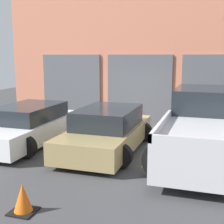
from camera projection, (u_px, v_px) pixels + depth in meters
The scene contains 8 objects.
ground_plane at pixel (125, 134), 11.41m from camera, with size 28.00×28.00×0.00m, color #3D3D3F.
shophouse_building at pixel (145, 56), 13.98m from camera, with size 13.39×0.68×5.78m.
pickup_truck at pixel (203, 127), 8.78m from camera, with size 2.56×5.40×1.84m.
sedan_white at pixel (28, 125), 10.20m from camera, with size 2.26×4.47×1.24m.
sedan_side at pixel (107, 131), 9.37m from camera, with size 2.25×4.28×1.29m.
parking_stripe_left at pixel (66, 146), 9.86m from camera, with size 0.12×2.20×0.01m, color gold.
parking_stripe_centre at pixel (152, 155), 9.03m from camera, with size 0.12×2.20×0.01m, color gold.
traffic_cone at pixel (23, 199), 5.69m from camera, with size 0.47×0.47×0.55m.
Camera 1 is at (2.95, -10.69, 2.84)m, focal length 50.00 mm.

